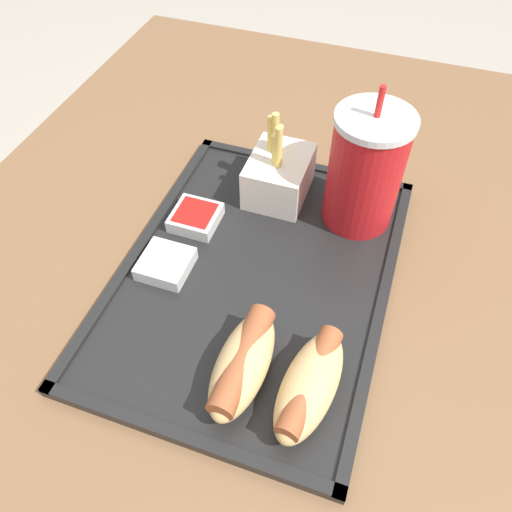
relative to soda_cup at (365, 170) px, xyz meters
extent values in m
plane|color=#ADA393|center=(0.14, -0.07, -0.80)|extent=(8.00, 8.00, 0.00)
cube|color=brown|center=(0.14, -0.07, -0.44)|extent=(1.16, 0.87, 0.72)
cube|color=black|center=(0.13, -0.09, -0.08)|extent=(0.41, 0.30, 0.01)
cube|color=black|center=(0.13, -0.23, -0.07)|extent=(0.41, 0.01, 0.00)
cube|color=black|center=(0.13, 0.06, -0.07)|extent=(0.41, 0.01, 0.00)
cube|color=black|center=(-0.07, -0.09, -0.07)|extent=(0.01, 0.30, 0.00)
cube|color=black|center=(0.33, -0.09, -0.07)|extent=(0.01, 0.30, 0.00)
cylinder|color=red|center=(0.00, 0.00, 0.00)|extent=(0.09, 0.09, 0.14)
cylinder|color=silver|center=(0.00, 0.00, 0.07)|extent=(0.09, 0.09, 0.01)
cylinder|color=red|center=(0.00, 0.00, 0.09)|extent=(0.01, 0.01, 0.03)
ellipsoid|color=#DBB270|center=(0.25, 0.01, -0.05)|extent=(0.13, 0.06, 0.05)
cylinder|color=#9E512D|center=(0.25, 0.01, -0.04)|extent=(0.11, 0.04, 0.02)
ellipsoid|color=#DBB270|center=(0.25, -0.06, -0.05)|extent=(0.12, 0.05, 0.05)
cylinder|color=#9E512D|center=(0.25, -0.06, -0.04)|extent=(0.11, 0.03, 0.03)
cube|color=silver|center=(-0.01, -0.11, -0.05)|extent=(0.09, 0.07, 0.06)
cylinder|color=#EACC60|center=(-0.02, -0.11, -0.01)|extent=(0.02, 0.02, 0.09)
cylinder|color=#EACC60|center=(-0.03, -0.12, -0.02)|extent=(0.02, 0.02, 0.07)
cylinder|color=#EACC60|center=(0.00, -0.11, -0.01)|extent=(0.01, 0.01, 0.07)
cylinder|color=#EACC60|center=(0.00, -0.10, -0.01)|extent=(0.01, 0.01, 0.08)
cylinder|color=#EACC60|center=(-0.02, -0.12, -0.01)|extent=(0.02, 0.01, 0.07)
cube|color=silver|center=(0.16, -0.19, -0.07)|extent=(0.06, 0.06, 0.02)
cube|color=white|center=(0.16, -0.19, -0.06)|extent=(0.05, 0.05, 0.00)
cube|color=silver|center=(0.08, -0.19, -0.07)|extent=(0.06, 0.06, 0.02)
cube|color=#B21914|center=(0.08, -0.19, -0.06)|extent=(0.05, 0.05, 0.00)
camera|label=1|loc=(0.46, 0.03, 0.38)|focal=35.00mm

